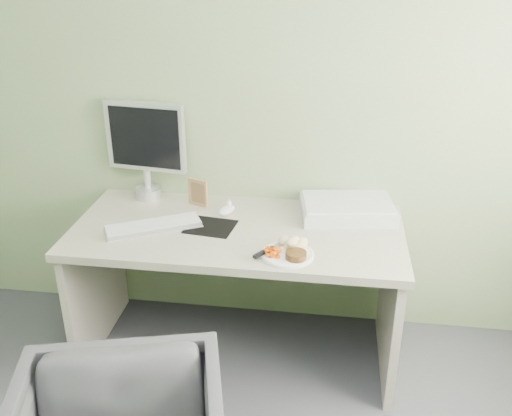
# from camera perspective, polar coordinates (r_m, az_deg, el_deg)

# --- Properties ---
(wall_back) EXTENTS (3.50, 0.00, 3.50)m
(wall_back) POSITION_cam_1_polar(r_m,az_deg,el_deg) (2.90, -0.80, 12.38)
(wall_back) COLOR gray
(wall_back) RESTS_ON floor
(desk) EXTENTS (1.60, 0.75, 0.73)m
(desk) POSITION_cam_1_polar(r_m,az_deg,el_deg) (2.85, -1.85, -5.31)
(desk) COLOR #AAA08E
(desk) RESTS_ON floor
(plate) EXTENTS (0.23, 0.23, 0.01)m
(plate) POSITION_cam_1_polar(r_m,az_deg,el_deg) (2.52, 3.16, -4.66)
(plate) COLOR white
(plate) RESTS_ON desk
(steak) EXTENTS (0.12, 0.12, 0.03)m
(steak) POSITION_cam_1_polar(r_m,az_deg,el_deg) (2.48, 4.01, -4.72)
(steak) COLOR black
(steak) RESTS_ON plate
(potato_pile) EXTENTS (0.13, 0.11, 0.06)m
(potato_pile) POSITION_cam_1_polar(r_m,az_deg,el_deg) (2.55, 3.91, -3.42)
(potato_pile) COLOR tan
(potato_pile) RESTS_ON plate
(carrot_heap) EXTENTS (0.08, 0.07, 0.04)m
(carrot_heap) POSITION_cam_1_polar(r_m,az_deg,el_deg) (2.49, 1.72, -4.32)
(carrot_heap) COLOR #FF5805
(carrot_heap) RESTS_ON plate
(steak_knife) EXTENTS (0.13, 0.18, 0.02)m
(steak_knife) POSITION_cam_1_polar(r_m,az_deg,el_deg) (2.51, 0.95, -4.34)
(steak_knife) COLOR silver
(steak_knife) RESTS_ON plate
(mousepad) EXTENTS (0.25, 0.23, 0.00)m
(mousepad) POSITION_cam_1_polar(r_m,az_deg,el_deg) (2.78, -4.57, -1.87)
(mousepad) COLOR black
(mousepad) RESTS_ON desk
(keyboard) EXTENTS (0.46, 0.33, 0.02)m
(keyboard) POSITION_cam_1_polar(r_m,az_deg,el_deg) (2.79, -10.21, -1.76)
(keyboard) COLOR white
(keyboard) RESTS_ON desk
(computer_mouse) EXTENTS (0.10, 0.13, 0.04)m
(computer_mouse) POSITION_cam_1_polar(r_m,az_deg,el_deg) (2.90, -2.93, -0.23)
(computer_mouse) COLOR white
(computer_mouse) RESTS_ON desk
(photo_frame) EXTENTS (0.11, 0.06, 0.15)m
(photo_frame) POSITION_cam_1_polar(r_m,az_deg,el_deg) (2.98, -5.84, 1.56)
(photo_frame) COLOR #AA7D4F
(photo_frame) RESTS_ON desk
(eyedrop_bottle) EXTENTS (0.02, 0.02, 0.07)m
(eyedrop_bottle) POSITION_cam_1_polar(r_m,az_deg,el_deg) (2.93, -2.71, 0.30)
(eyedrop_bottle) COLOR white
(eyedrop_bottle) RESTS_ON desk
(scanner) EXTENTS (0.50, 0.37, 0.07)m
(scanner) POSITION_cam_1_polar(r_m,az_deg,el_deg) (2.90, 9.11, -0.12)
(scanner) COLOR silver
(scanner) RESTS_ON desk
(monitor) EXTENTS (0.43, 0.14, 0.52)m
(monitor) POSITION_cam_1_polar(r_m,az_deg,el_deg) (3.05, -10.97, 6.21)
(monitor) COLOR silver
(monitor) RESTS_ON desk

